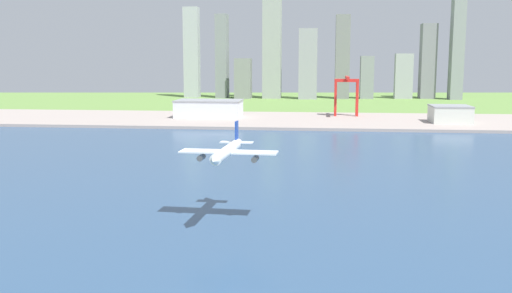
{
  "coord_description": "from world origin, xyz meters",
  "views": [
    {
      "loc": [
        34.76,
        -34.26,
        55.34
      ],
      "look_at": [
        13.37,
        155.14,
        26.82
      ],
      "focal_mm": 40.51,
      "sensor_mm": 36.0,
      "label": 1
    }
  ],
  "objects_px": {
    "airplane_landing": "(227,151)",
    "port_crane_red": "(347,87)",
    "warehouse_main": "(209,108)",
    "warehouse_annex": "(450,114)"
  },
  "relations": [
    {
      "from": "airplane_landing",
      "to": "port_crane_red",
      "type": "bearing_deg",
      "value": 81.39
    },
    {
      "from": "port_crane_red",
      "to": "warehouse_annex",
      "type": "xyz_separation_m",
      "value": [
        86.45,
        -47.54,
        -19.93
      ]
    },
    {
      "from": "airplane_landing",
      "to": "warehouse_main",
      "type": "height_order",
      "value": "airplane_landing"
    },
    {
      "from": "airplane_landing",
      "to": "port_crane_red",
      "type": "relative_size",
      "value": 0.95
    },
    {
      "from": "port_crane_red",
      "to": "warehouse_main",
      "type": "bearing_deg",
      "value": -169.21
    },
    {
      "from": "airplane_landing",
      "to": "warehouse_annex",
      "type": "xyz_separation_m",
      "value": [
        141.76,
        317.85,
        -14.84
      ]
    },
    {
      "from": "warehouse_annex",
      "to": "port_crane_red",
      "type": "bearing_deg",
      "value": 151.19
    },
    {
      "from": "port_crane_red",
      "to": "warehouse_main",
      "type": "distance_m",
      "value": 132.14
    },
    {
      "from": "airplane_landing",
      "to": "warehouse_annex",
      "type": "bearing_deg",
      "value": 65.96
    },
    {
      "from": "airplane_landing",
      "to": "warehouse_annex",
      "type": "distance_m",
      "value": 348.34
    }
  ]
}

